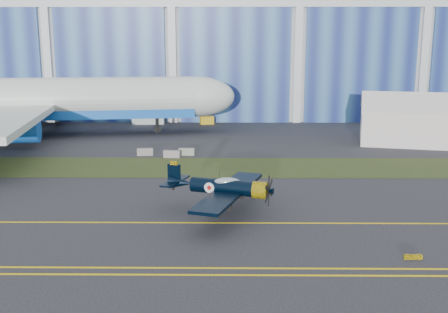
{
  "coord_description": "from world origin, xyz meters",
  "views": [
    {
      "loc": [
        10.01,
        -44.07,
        13.73
      ],
      "look_at": [
        9.49,
        6.17,
        2.94
      ],
      "focal_mm": 42.0,
      "sensor_mm": 36.0,
      "label": 1
    }
  ],
  "objects_px": {
    "shipping_container": "(148,117)",
    "warbird": "(223,187)",
    "jetliner": "(20,53)",
    "tug": "(207,120)",
    "tent": "(417,117)"
  },
  "relations": [
    {
      "from": "shipping_container",
      "to": "warbird",
      "type": "bearing_deg",
      "value": -78.37
    },
    {
      "from": "warbird",
      "to": "jetliner",
      "type": "xyz_separation_m",
      "value": [
        -30.53,
        37.45,
        10.19
      ]
    },
    {
      "from": "tug",
      "to": "warbird",
      "type": "bearing_deg",
      "value": -99.69
    },
    {
      "from": "warbird",
      "to": "tent",
      "type": "xyz_separation_m",
      "value": [
        27.14,
        32.68,
        1.26
      ]
    },
    {
      "from": "warbird",
      "to": "jetliner",
      "type": "bearing_deg",
      "value": 147.14
    },
    {
      "from": "tent",
      "to": "shipping_container",
      "type": "height_order",
      "value": "tent"
    },
    {
      "from": "warbird",
      "to": "shipping_container",
      "type": "bearing_deg",
      "value": 123.31
    },
    {
      "from": "tent",
      "to": "shipping_container",
      "type": "distance_m",
      "value": 44.55
    },
    {
      "from": "warbird",
      "to": "tug",
      "type": "distance_m",
      "value": 50.08
    },
    {
      "from": "jetliner",
      "to": "tent",
      "type": "distance_m",
      "value": 58.55
    },
    {
      "from": "jetliner",
      "to": "tent",
      "type": "xyz_separation_m",
      "value": [
        57.67,
        -4.76,
        -8.93
      ]
    },
    {
      "from": "jetliner",
      "to": "shipping_container",
      "type": "height_order",
      "value": "jetliner"
    },
    {
      "from": "shipping_container",
      "to": "tug",
      "type": "xyz_separation_m",
      "value": [
        10.32,
        -0.22,
        -0.52
      ]
    },
    {
      "from": "warbird",
      "to": "tent",
      "type": "bearing_deg",
      "value": 68.24
    },
    {
      "from": "tent",
      "to": "warbird",
      "type": "bearing_deg",
      "value": -116.34
    }
  ]
}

